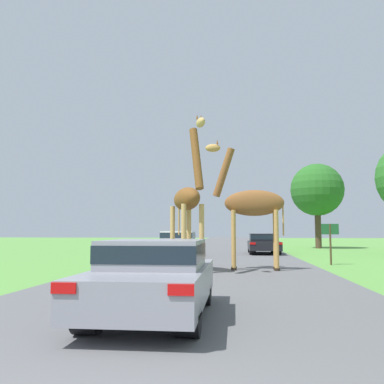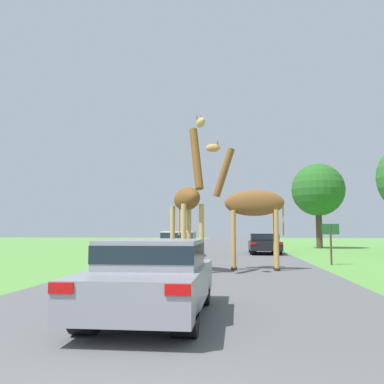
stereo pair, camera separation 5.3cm
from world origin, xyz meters
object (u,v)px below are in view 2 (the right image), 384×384
object	(u,v)px
giraffe_near_road	(188,201)
car_lead_maroon	(153,275)
car_queue_right	(264,243)
car_queue_left	(179,243)
tree_centre_back	(318,190)
giraffe_companion	(251,205)
sign_post	(331,236)

from	to	relation	value
giraffe_near_road	car_lead_maroon	size ratio (longest dim) A/B	1.30
car_queue_right	car_queue_left	world-z (taller)	car_queue_left
giraffe_near_road	car_lead_maroon	world-z (taller)	giraffe_near_road
car_lead_maroon	car_queue_left	distance (m)	15.72
giraffe_near_road	tree_centre_back	bearing A→B (deg)	-136.19
car_queue_right	giraffe_near_road	bearing A→B (deg)	-106.15
car_lead_maroon	car_queue_left	size ratio (longest dim) A/B	0.98
car_lead_maroon	car_queue_left	bearing A→B (deg)	96.53
giraffe_companion	car_queue_left	distance (m)	8.39
car_queue_left	giraffe_companion	bearing A→B (deg)	-63.34
giraffe_companion	car_queue_right	size ratio (longest dim) A/B	1.12
giraffe_companion	car_queue_right	bearing A→B (deg)	-5.57
giraffe_near_road	tree_centre_back	size ratio (longest dim) A/B	0.75
car_queue_left	car_lead_maroon	bearing A→B (deg)	-83.47
car_queue_right	sign_post	xyz separation A→B (m)	(2.18, -8.15, 0.52)
car_queue_right	sign_post	bearing A→B (deg)	-75.03
car_queue_left	tree_centre_back	xyz separation A→B (m)	(9.78, 11.37, 3.95)
giraffe_near_road	car_queue_left	xyz separation A→B (m)	(-1.49, 8.36, -1.69)
giraffe_near_road	giraffe_companion	distance (m)	2.42
giraffe_companion	tree_centre_back	size ratio (longest dim) A/B	0.70
car_queue_right	tree_centre_back	distance (m)	10.28
giraffe_near_road	tree_centre_back	world-z (taller)	tree_centre_back
giraffe_companion	tree_centre_back	xyz separation A→B (m)	(6.09, 18.72, 2.34)
giraffe_companion	tree_centre_back	bearing A→B (deg)	-17.29
giraffe_near_road	giraffe_companion	xyz separation A→B (m)	(2.20, 1.01, -0.08)
giraffe_companion	car_queue_right	xyz separation A→B (m)	(1.17, 10.64, -1.69)
giraffe_near_road	sign_post	size ratio (longest dim) A/B	3.04
giraffe_companion	car_lead_maroon	bearing A→B (deg)	167.76
giraffe_near_road	car_lead_maroon	distance (m)	7.47
car_queue_left	tree_centre_back	size ratio (longest dim) A/B	0.59
car_queue_right	car_queue_left	distance (m)	5.87
giraffe_companion	car_queue_left	bearing A→B (deg)	27.39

